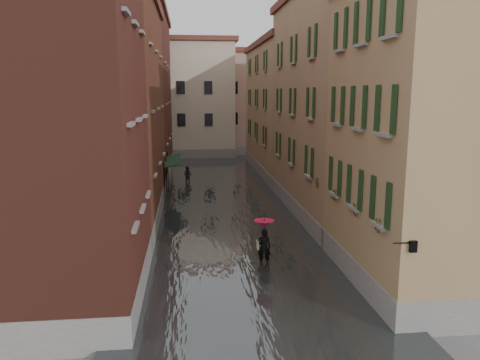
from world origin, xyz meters
TOP-DOWN VIEW (x-y plane):
  - ground at (0.00, 0.00)m, footprint 120.00×120.00m
  - floodwater at (0.00, 13.00)m, footprint 10.00×60.00m
  - building_left_near at (-7.00, -2.00)m, footprint 6.00×8.00m
  - building_left_mid at (-7.00, 9.00)m, footprint 6.00×14.00m
  - building_left_far at (-7.00, 24.00)m, footprint 6.00×16.00m
  - building_right_near at (7.00, -2.00)m, footprint 6.00×8.00m
  - building_right_mid at (7.00, 9.00)m, footprint 6.00×14.00m
  - building_right_far at (7.00, 24.00)m, footprint 6.00×16.00m
  - building_end_cream at (-3.00, 38.00)m, footprint 12.00×9.00m
  - building_end_pink at (6.00, 40.00)m, footprint 10.00×9.00m
  - awning_near at (-3.49, 14.48)m, footprint 1.09×3.00m
  - awning_far at (-3.49, 17.28)m, footprint 1.09×2.88m
  - wall_lantern at (4.33, -6.00)m, footprint 0.71×0.22m
  - window_planters at (4.12, -0.74)m, footprint 0.59×8.29m
  - pedestrian_main at (0.95, 0.60)m, footprint 0.93×0.93m
  - pedestrian_far at (-2.37, 19.55)m, footprint 0.86×0.76m

SIDE VIEW (x-z plane):
  - ground at x=0.00m, z-range 0.00..0.00m
  - floodwater at x=0.00m, z-range 0.00..0.20m
  - pedestrian_far at x=-2.37m, z-range 0.00..1.49m
  - pedestrian_main at x=0.95m, z-range 0.20..2.26m
  - awning_far at x=-3.49m, z-range 1.06..3.86m
  - awning_near at x=-3.49m, z-range 1.07..3.87m
  - wall_lantern at x=4.33m, z-range 2.83..3.18m
  - window_planters at x=4.12m, z-range 3.09..3.93m
  - building_right_near at x=7.00m, z-range 0.00..11.50m
  - building_right_far at x=7.00m, z-range 0.00..11.50m
  - building_end_pink at x=6.00m, z-range 0.00..12.00m
  - building_left_mid at x=-7.00m, z-range 0.00..12.50m
  - building_left_near at x=-7.00m, z-range 0.00..13.00m
  - building_right_mid at x=7.00m, z-range 0.00..13.00m
  - building_end_cream at x=-3.00m, z-range 0.00..13.00m
  - building_left_far at x=-7.00m, z-range 0.00..14.00m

